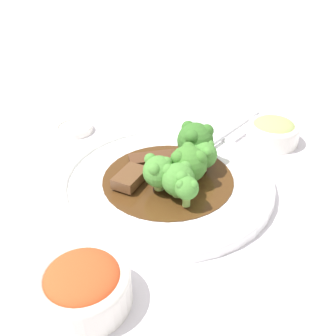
# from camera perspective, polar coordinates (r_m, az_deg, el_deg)

# --- Properties ---
(ground_plane) EXTENTS (4.00, 4.00, 0.00)m
(ground_plane) POSITION_cam_1_polar(r_m,az_deg,el_deg) (0.60, -0.00, -2.73)
(ground_plane) COLOR silver
(main_plate) EXTENTS (0.32, 0.32, 0.02)m
(main_plate) POSITION_cam_1_polar(r_m,az_deg,el_deg) (0.59, -0.00, -1.94)
(main_plate) COLOR white
(main_plate) RESTS_ON ground_plane
(beef_strip_0) EXTENTS (0.06, 0.04, 0.02)m
(beef_strip_0) POSITION_cam_1_polar(r_m,az_deg,el_deg) (0.57, -5.50, -1.40)
(beef_strip_0) COLOR brown
(beef_strip_0) RESTS_ON main_plate
(beef_strip_1) EXTENTS (0.07, 0.08, 0.01)m
(beef_strip_1) POSITION_cam_1_polar(r_m,az_deg,el_deg) (0.62, -2.17, 1.33)
(beef_strip_1) COLOR #56331E
(beef_strip_1) RESTS_ON main_plate
(beef_strip_2) EXTENTS (0.06, 0.06, 0.01)m
(beef_strip_2) POSITION_cam_1_polar(r_m,az_deg,el_deg) (0.59, 0.28, -0.68)
(beef_strip_2) COLOR brown
(beef_strip_2) RESTS_ON main_plate
(broccoli_floret_0) EXTENTS (0.05, 0.05, 0.05)m
(broccoli_floret_0) POSITION_cam_1_polar(r_m,az_deg,el_deg) (0.55, -1.72, -0.34)
(broccoli_floret_0) COLOR #8EB756
(broccoli_floret_0) RESTS_ON main_plate
(broccoli_floret_1) EXTENTS (0.05, 0.05, 0.05)m
(broccoli_floret_1) POSITION_cam_1_polar(r_m,az_deg,el_deg) (0.53, 1.47, -1.56)
(broccoli_floret_1) COLOR #7FA84C
(broccoli_floret_1) RESTS_ON main_plate
(broccoli_floret_2) EXTENTS (0.03, 0.03, 0.04)m
(broccoli_floret_2) POSITION_cam_1_polar(r_m,az_deg,el_deg) (0.51, 2.74, -2.89)
(broccoli_floret_2) COLOR #7FA84C
(broccoli_floret_2) RESTS_ON main_plate
(broccoli_floret_3) EXTENTS (0.06, 0.06, 0.07)m
(broccoli_floret_3) POSITION_cam_1_polar(r_m,az_deg,el_deg) (0.60, 3.98, 4.10)
(broccoli_floret_3) COLOR #7FA84C
(broccoli_floret_3) RESTS_ON main_plate
(broccoli_floret_4) EXTENTS (0.04, 0.04, 0.05)m
(broccoli_floret_4) POSITION_cam_1_polar(r_m,az_deg,el_deg) (0.59, 5.17, 1.99)
(broccoli_floret_4) COLOR #8EB756
(broccoli_floret_4) RESTS_ON main_plate
(broccoli_floret_5) EXTENTS (0.05, 0.05, 0.06)m
(broccoli_floret_5) POSITION_cam_1_polar(r_m,az_deg,el_deg) (0.56, 2.94, 0.73)
(broccoli_floret_5) COLOR #7FA84C
(broccoli_floret_5) RESTS_ON main_plate
(serving_spoon) EXTENTS (0.22, 0.09, 0.01)m
(serving_spoon) POSITION_cam_1_polar(r_m,az_deg,el_deg) (0.65, 5.68, 3.14)
(serving_spoon) COLOR #B7B7BC
(serving_spoon) RESTS_ON main_plate
(side_bowl_kimchi) EXTENTS (0.10, 0.10, 0.05)m
(side_bowl_kimchi) POSITION_cam_1_polar(r_m,az_deg,el_deg) (0.43, -11.64, -16.48)
(side_bowl_kimchi) COLOR white
(side_bowl_kimchi) RESTS_ON ground_plane
(side_bowl_appetizer) EXTENTS (0.09, 0.09, 0.04)m
(side_bowl_appetizer) POSITION_cam_1_polar(r_m,az_deg,el_deg) (0.73, 15.02, 5.22)
(side_bowl_appetizer) COLOR white
(side_bowl_appetizer) RESTS_ON ground_plane
(sauce_dish) EXTENTS (0.07, 0.07, 0.01)m
(sauce_dish) POSITION_cam_1_polar(r_m,az_deg,el_deg) (0.77, -13.43, 5.62)
(sauce_dish) COLOR white
(sauce_dish) RESTS_ON ground_plane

